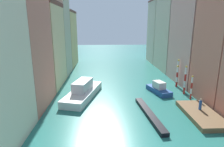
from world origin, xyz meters
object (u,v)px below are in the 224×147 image
at_px(mooring_pole_0, 192,87).
at_px(mooring_pole_1, 185,80).
at_px(mooring_pole_2, 177,76).
at_px(motorboat_0, 159,89).
at_px(gondola_black, 149,114).
at_px(vaporetto_white, 83,91).
at_px(person_on_dock, 200,104).
at_px(waterfront_dock, 201,114).
at_px(mooring_pole_3, 178,73).

distance_m(mooring_pole_0, mooring_pole_1, 2.43).
height_order(mooring_pole_2, motorboat_0, mooring_pole_2).
distance_m(mooring_pole_2, motorboat_0, 5.46).
bearing_deg(motorboat_0, gondola_black, -113.12).
relative_size(mooring_pole_0, vaporetto_white, 0.34).
bearing_deg(person_on_dock, motorboat_0, 110.35).
bearing_deg(waterfront_dock, motorboat_0, 107.51).
bearing_deg(motorboat_0, mooring_pole_1, -12.45).
bearing_deg(vaporetto_white, mooring_pole_2, 14.65).
bearing_deg(gondola_black, person_on_dock, 2.88).
xyz_separation_m(mooring_pole_0, mooring_pole_3, (0.30, 6.74, 0.69)).
bearing_deg(motorboat_0, person_on_dock, -69.65).
xyz_separation_m(mooring_pole_0, vaporetto_white, (-17.23, 1.77, -1.03)).
xyz_separation_m(person_on_dock, vaporetto_white, (-16.14, 6.89, -0.36)).
relative_size(mooring_pole_0, mooring_pole_2, 0.93).
relative_size(waterfront_dock, vaporetto_white, 0.70).
xyz_separation_m(vaporetto_white, motorboat_0, (13.03, 1.50, -0.26)).
bearing_deg(mooring_pole_2, waterfront_dock, -96.54).
bearing_deg(vaporetto_white, person_on_dock, -23.12).
bearing_deg(mooring_pole_1, vaporetto_white, -178.03).
xyz_separation_m(mooring_pole_0, mooring_pole_1, (-0.08, 2.36, 0.55)).
relative_size(mooring_pole_2, mooring_pole_3, 0.79).
bearing_deg(mooring_pole_0, mooring_pole_1, 91.96).
distance_m(mooring_pole_1, mooring_pole_2, 3.97).
relative_size(mooring_pole_0, gondola_black, 0.38).
relative_size(waterfront_dock, motorboat_0, 1.37).
bearing_deg(mooring_pole_0, vaporetto_white, 174.12).
height_order(mooring_pole_1, gondola_black, mooring_pole_1).
bearing_deg(mooring_pole_3, vaporetto_white, -164.18).
bearing_deg(mooring_pole_0, mooring_pole_3, 87.41).
relative_size(person_on_dock, mooring_pole_1, 0.31).
relative_size(mooring_pole_1, mooring_pole_3, 0.95).
bearing_deg(waterfront_dock, mooring_pole_2, 83.46).
xyz_separation_m(mooring_pole_0, mooring_pole_2, (0.10, 6.30, 0.15)).
bearing_deg(vaporetto_white, mooring_pole_1, 1.97).
height_order(waterfront_dock, gondola_black, waterfront_dock).
bearing_deg(mooring_pole_3, mooring_pole_2, -114.57).
relative_size(mooring_pole_0, mooring_pole_1, 0.78).
height_order(mooring_pole_1, motorboat_0, mooring_pole_1).
height_order(person_on_dock, mooring_pole_2, mooring_pole_2).
bearing_deg(gondola_black, mooring_pole_3, 55.98).
xyz_separation_m(mooring_pole_1, mooring_pole_3, (0.39, 4.38, 0.14)).
bearing_deg(mooring_pole_2, gondola_black, -124.34).
bearing_deg(vaporetto_white, gondola_black, -37.89).
relative_size(mooring_pole_3, motorboat_0, 0.91).
xyz_separation_m(mooring_pole_2, motorboat_0, (-4.31, -3.03, -1.44)).
distance_m(mooring_pole_3, motorboat_0, 6.02).
bearing_deg(mooring_pole_3, person_on_dock, -96.72).
bearing_deg(waterfront_dock, person_on_dock, 75.82).
bearing_deg(mooring_pole_1, mooring_pole_3, 84.97).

